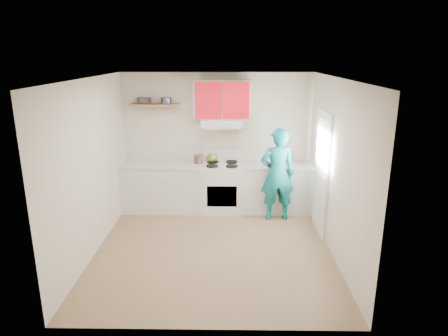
{
  "coord_description": "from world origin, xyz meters",
  "views": [
    {
      "loc": [
        0.24,
        -5.61,
        2.93
      ],
      "look_at": [
        0.15,
        0.55,
        1.15
      ],
      "focal_mm": 31.84,
      "sensor_mm": 36.0,
      "label": 1
    }
  ],
  "objects_px": {
    "tin": "(166,101)",
    "kettle": "(212,158)",
    "stove": "(222,188)",
    "crock": "(198,160)",
    "person": "(277,175)"
  },
  "relations": [
    {
      "from": "kettle",
      "to": "person",
      "type": "height_order",
      "value": "person"
    },
    {
      "from": "tin",
      "to": "kettle",
      "type": "xyz_separation_m",
      "value": [
        0.82,
        0.02,
        -1.09
      ]
    },
    {
      "from": "stove",
      "to": "person",
      "type": "relative_size",
      "value": 0.54
    },
    {
      "from": "person",
      "to": "kettle",
      "type": "bearing_deg",
      "value": -29.2
    },
    {
      "from": "crock",
      "to": "person",
      "type": "distance_m",
      "value": 1.53
    },
    {
      "from": "stove",
      "to": "kettle",
      "type": "xyz_separation_m",
      "value": [
        -0.21,
        0.16,
        0.55
      ]
    },
    {
      "from": "tin",
      "to": "person",
      "type": "distance_m",
      "value": 2.44
    },
    {
      "from": "kettle",
      "to": "crock",
      "type": "bearing_deg",
      "value": -141.92
    },
    {
      "from": "tin",
      "to": "crock",
      "type": "height_order",
      "value": "tin"
    },
    {
      "from": "stove",
      "to": "kettle",
      "type": "bearing_deg",
      "value": 142.14
    },
    {
      "from": "kettle",
      "to": "person",
      "type": "distance_m",
      "value": 1.33
    },
    {
      "from": "crock",
      "to": "stove",
      "type": "bearing_deg",
      "value": -10.7
    },
    {
      "from": "stove",
      "to": "person",
      "type": "height_order",
      "value": "person"
    },
    {
      "from": "crock",
      "to": "person",
      "type": "bearing_deg",
      "value": -17.98
    },
    {
      "from": "stove",
      "to": "crock",
      "type": "height_order",
      "value": "crock"
    }
  ]
}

